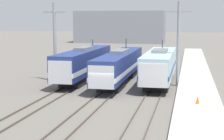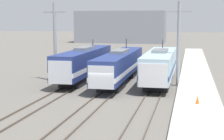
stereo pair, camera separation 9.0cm
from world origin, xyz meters
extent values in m
plane|color=#666059|center=(0.00, 0.00, 0.00)|extent=(400.00, 400.00, 0.00)
cube|color=#4C4238|center=(-5.44, 0.00, 0.07)|extent=(0.07, 120.00, 0.15)
cube|color=#4C4238|center=(-4.01, 0.00, 0.07)|extent=(0.07, 120.00, 0.15)
cube|color=#4C4238|center=(-0.72, 0.00, 0.07)|extent=(0.07, 120.00, 0.15)
cube|color=#4C4238|center=(0.72, 0.00, 0.07)|extent=(0.07, 120.00, 0.15)
cube|color=#4C4238|center=(4.01, 0.00, 0.07)|extent=(0.07, 120.00, 0.15)
cube|color=#4C4238|center=(5.44, 0.00, 0.07)|extent=(0.07, 120.00, 0.15)
cube|color=black|center=(-4.72, 5.50, 0.47)|extent=(2.33, 4.01, 0.95)
cube|color=black|center=(-4.72, 14.62, 0.47)|extent=(2.33, 4.01, 0.95)
cube|color=navy|center=(-4.72, 10.06, 2.35)|extent=(2.74, 18.24, 2.80)
cube|color=silver|center=(-4.72, 10.06, 1.79)|extent=(2.78, 18.28, 0.50)
cube|color=silver|center=(-4.72, 2.03, 2.14)|extent=(2.52, 2.38, 2.38)
cube|color=black|center=(-4.72, 0.92, 2.66)|extent=(2.14, 0.08, 0.67)
cube|color=slate|center=(-4.72, 10.06, 3.92)|extent=(1.51, 4.56, 0.35)
cylinder|color=#38383D|center=(-4.72, 14.07, 4.30)|extent=(0.12, 0.12, 1.10)
cube|color=black|center=(0.00, 4.00, 0.47)|extent=(2.33, 4.31, 0.95)
cube|color=black|center=(0.00, 13.80, 0.47)|extent=(2.33, 4.31, 0.95)
cube|color=navy|center=(0.00, 8.90, 2.25)|extent=(2.74, 19.60, 2.61)
cube|color=silver|center=(0.00, 8.90, 1.73)|extent=(2.78, 19.64, 0.47)
cube|color=silver|center=(0.00, -0.11, 2.06)|extent=(2.52, 1.77, 2.22)
cube|color=black|center=(0.00, -0.92, 2.55)|extent=(2.14, 0.08, 0.62)
cube|color=slate|center=(0.00, 8.90, 3.73)|extent=(1.51, 4.90, 0.35)
cylinder|color=#38383D|center=(0.00, 13.21, 4.30)|extent=(0.12, 0.12, 1.48)
cube|color=#232326|center=(4.72, 5.02, 0.47)|extent=(2.61, 3.67, 0.95)
cube|color=#232326|center=(4.72, 13.36, 0.47)|extent=(2.61, 3.67, 0.95)
cube|color=#9EBCCC|center=(4.72, 9.19, 2.32)|extent=(3.07, 16.67, 2.74)
cube|color=navy|center=(4.72, 9.19, 1.77)|extent=(3.11, 16.71, 0.49)
cube|color=silver|center=(4.72, 1.71, 2.12)|extent=(2.82, 1.92, 2.33)
cube|color=black|center=(4.72, 0.83, 2.63)|extent=(2.40, 0.08, 0.65)
cube|color=gray|center=(4.72, 9.19, 3.87)|extent=(1.69, 4.17, 0.35)
cylinder|color=#38383D|center=(4.72, 12.86, 4.33)|extent=(0.12, 0.12, 1.27)
cylinder|color=gray|center=(-7.73, 7.71, 4.74)|extent=(0.38, 0.38, 9.49)
cube|color=gray|center=(-7.73, 7.71, 8.35)|extent=(2.80, 0.16, 0.16)
cylinder|color=gray|center=(6.87, 7.71, 4.74)|extent=(0.38, 0.38, 9.49)
cube|color=gray|center=(6.87, 7.71, 8.35)|extent=(2.80, 0.16, 0.16)
cube|color=#B7B5AD|center=(8.96, 0.00, 0.19)|extent=(4.00, 120.00, 0.39)
cone|color=orange|center=(8.90, -2.88, 0.73)|extent=(0.32, 0.32, 0.68)
cube|color=gray|center=(-14.43, 86.63, 5.15)|extent=(29.05, 10.00, 10.31)
camera|label=1|loc=(8.10, -34.77, 7.43)|focal=60.00mm
camera|label=2|loc=(8.18, -34.75, 7.43)|focal=60.00mm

